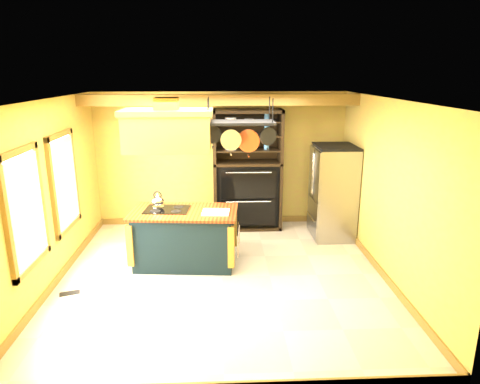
{
  "coord_description": "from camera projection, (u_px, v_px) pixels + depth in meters",
  "views": [
    {
      "loc": [
        -0.01,
        -6.04,
        3.08
      ],
      "look_at": [
        0.29,
        0.3,
        1.28
      ],
      "focal_mm": 32.0,
      "sensor_mm": 36.0,
      "label": 1
    }
  ],
  "objects": [
    {
      "name": "floor",
      "position": [
        222.0,
        277.0,
        6.64
      ],
      "size": [
        5.0,
        5.0,
        0.0
      ],
      "primitive_type": "plane",
      "color": "beige",
      "rests_on": "ground"
    },
    {
      "name": "ceiling",
      "position": [
        220.0,
        100.0,
        5.9
      ],
      "size": [
        5.0,
        5.0,
        0.0
      ],
      "primitive_type": "plane",
      "rotation": [
        3.14,
        0.0,
        0.0
      ],
      "color": "white",
      "rests_on": "wall_back"
    },
    {
      "name": "wall_back",
      "position": [
        221.0,
        160.0,
        8.68
      ],
      "size": [
        5.0,
        0.02,
        2.7
      ],
      "primitive_type": "cube",
      "color": "#C19346",
      "rests_on": "floor"
    },
    {
      "name": "wall_front",
      "position": [
        223.0,
        269.0,
        3.87
      ],
      "size": [
        5.0,
        0.02,
        2.7
      ],
      "primitive_type": "cube",
      "color": "#C19346",
      "rests_on": "floor"
    },
    {
      "name": "wall_left",
      "position": [
        48.0,
        196.0,
        6.16
      ],
      "size": [
        0.02,
        5.0,
        2.7
      ],
      "primitive_type": "cube",
      "color": "#C19346",
      "rests_on": "floor"
    },
    {
      "name": "wall_right",
      "position": [
        388.0,
        191.0,
        6.38
      ],
      "size": [
        0.02,
        5.0,
        2.7
      ],
      "primitive_type": "cube",
      "color": "#C19346",
      "rests_on": "floor"
    },
    {
      "name": "ceiling_beam",
      "position": [
        220.0,
        100.0,
        7.57
      ],
      "size": [
        5.0,
        0.15,
        0.2
      ],
      "primitive_type": "cube",
      "color": "olive",
      "rests_on": "ceiling"
    },
    {
      "name": "window_near",
      "position": [
        26.0,
        210.0,
        5.38
      ],
      "size": [
        0.06,
        1.06,
        1.56
      ],
      "color": "olive",
      "rests_on": "wall_left"
    },
    {
      "name": "window_far",
      "position": [
        65.0,
        182.0,
        6.72
      ],
      "size": [
        0.06,
        1.06,
        1.56
      ],
      "color": "olive",
      "rests_on": "wall_left"
    },
    {
      "name": "kitchen_island",
      "position": [
        185.0,
        237.0,
        6.98
      ],
      "size": [
        1.77,
        1.08,
        1.11
      ],
      "rotation": [
        0.0,
        0.0,
        -0.08
      ],
      "color": "#13242D",
      "rests_on": "floor"
    },
    {
      "name": "range_hood",
      "position": [
        168.0,
        129.0,
        6.49
      ],
      "size": [
        1.38,
        0.78,
        0.8
      ],
      "color": "gold",
      "rests_on": "ceiling"
    },
    {
      "name": "pot_rack",
      "position": [
        240.0,
        128.0,
        6.55
      ],
      "size": [
        1.12,
        0.53,
        0.85
      ],
      "color": "black",
      "rests_on": "ceiling"
    },
    {
      "name": "refrigerator",
      "position": [
        333.0,
        194.0,
        8.08
      ],
      "size": [
        0.75,
        0.88,
        1.73
      ],
      "color": "#92959A",
      "rests_on": "floor"
    },
    {
      "name": "hutch",
      "position": [
        247.0,
        183.0,
        8.57
      ],
      "size": [
        1.35,
        0.61,
        2.38
      ],
      "color": "black",
      "rests_on": "floor"
    },
    {
      "name": "floor_register",
      "position": [
        70.0,
        293.0,
        6.14
      ],
      "size": [
        0.3,
        0.2,
        0.01
      ],
      "primitive_type": "cube",
      "rotation": [
        0.0,
        0.0,
        0.31
      ],
      "color": "black",
      "rests_on": "floor"
    }
  ]
}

